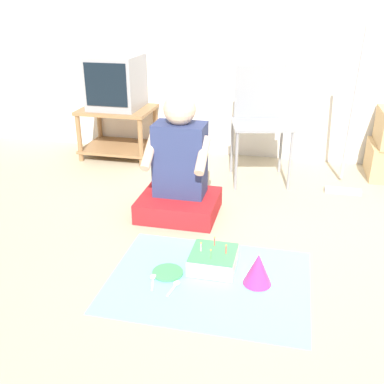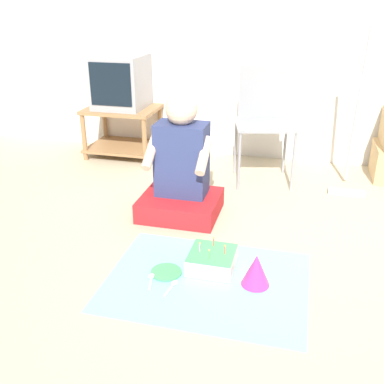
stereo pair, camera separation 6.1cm
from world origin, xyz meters
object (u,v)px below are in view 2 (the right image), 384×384
person_seated (181,171)px  birthday_cake (212,260)px  folding_chair (264,115)px  paper_plate (166,272)px  party_hat_blue (256,270)px  dust_mop (352,147)px  tv (121,82)px

person_seated → birthday_cake: (0.36, -0.64, -0.26)m
folding_chair → paper_plate: size_ratio=5.29×
party_hat_blue → paper_plate: bearing=-178.1°
person_seated → party_hat_blue: (0.62, -0.74, -0.22)m
person_seated → paper_plate: size_ratio=5.36×
dust_mop → birthday_cake: dust_mop is taller
paper_plate → folding_chair: bearing=77.7°
dust_mop → birthday_cake: (-0.80, -1.34, -0.31)m
tv → dust_mop: dust_mop is taller
paper_plate → birthday_cake: bearing=26.2°
dust_mop → paper_plate: size_ratio=7.19×
dust_mop → party_hat_blue: (-0.54, -1.44, -0.27)m
tv → birthday_cake: (1.23, -1.73, -0.64)m
folding_chair → person_seated: bearing=-119.7°
dust_mop → party_hat_blue: size_ratio=6.92×
person_seated → birthday_cake: bearing=-60.8°
dust_mop → birthday_cake: size_ratio=4.84×
tv → dust_mop: (2.03, -0.39, -0.33)m
dust_mop → paper_plate: dust_mop is taller
birthday_cake → party_hat_blue: size_ratio=1.43×
folding_chair → person_seated: 0.97m
folding_chair → birthday_cake: bearing=-94.2°
party_hat_blue → dust_mop: bearing=69.4°
dust_mop → party_hat_blue: bearing=-110.6°
tv → folding_chair: bearing=-11.4°
folding_chair → paper_plate: folding_chair is taller
person_seated → birthday_cake: person_seated is taller
folding_chair → birthday_cake: 1.54m
folding_chair → birthday_cake: (-0.11, -1.46, -0.48)m
person_seated → tv: bearing=128.8°
paper_plate → tv: bearing=118.3°
folding_chair → party_hat_blue: size_ratio=5.09×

